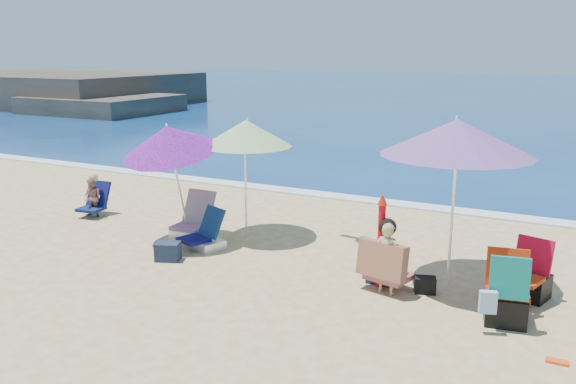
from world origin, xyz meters
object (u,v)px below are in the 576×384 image
at_px(umbrella_striped, 246,133).
at_px(camp_chair_left, 529,281).
at_px(umbrella_turquoise, 457,137).
at_px(chair_navy, 206,238).
at_px(camp_chair_right, 506,298).
at_px(umbrella_blue, 169,140).
at_px(chair_rainbow, 193,226).
at_px(person_center, 386,258).
at_px(furled_umbrella, 381,236).
at_px(person_left, 93,197).

relative_size(umbrella_striped, camp_chair_left, 2.55).
height_order(umbrella_turquoise, camp_chair_left, umbrella_turquoise).
bearing_deg(umbrella_striped, chair_navy, -106.11).
bearing_deg(camp_chair_right, umbrella_blue, 173.37).
height_order(chair_rainbow, camp_chair_left, camp_chair_left).
height_order(umbrella_striped, person_center, umbrella_striped).
height_order(umbrella_turquoise, chair_rainbow, umbrella_turquoise).
xyz_separation_m(umbrella_turquoise, person_center, (-0.70, -0.75, -1.62)).
relative_size(umbrella_striped, umbrella_blue, 0.96).
height_order(umbrella_turquoise, umbrella_blue, umbrella_turquoise).
distance_m(umbrella_blue, chair_navy, 1.78).
bearing_deg(furled_umbrella, camp_chair_right, -13.66).
xyz_separation_m(chair_rainbow, camp_chair_right, (5.46, -1.05, 0.12)).
xyz_separation_m(camp_chair_left, camp_chair_right, (-0.19, -0.94, 0.08)).
height_order(umbrella_turquoise, furled_umbrella, umbrella_turquoise).
height_order(person_center, person_left, person_center).
bearing_deg(chair_rainbow, chair_navy, -34.92).
relative_size(umbrella_turquoise, camp_chair_right, 2.75).
relative_size(chair_navy, person_left, 0.91).
distance_m(chair_navy, chair_rainbow, 0.68).
relative_size(chair_navy, camp_chair_right, 0.85).
distance_m(umbrella_turquoise, furled_umbrella, 1.71).
bearing_deg(umbrella_turquoise, camp_chair_right, -47.81).
height_order(umbrella_turquoise, camp_chair_right, umbrella_turquoise).
relative_size(camp_chair_right, person_center, 0.91).
distance_m(umbrella_turquoise, umbrella_striped, 3.78).
relative_size(furled_umbrella, camp_chair_left, 1.61).
bearing_deg(umbrella_blue, umbrella_striped, 44.55).
relative_size(umbrella_striped, chair_navy, 2.70).
bearing_deg(person_left, camp_chair_left, -2.24).
bearing_deg(umbrella_turquoise, person_center, -132.93).
bearing_deg(person_left, furled_umbrella, -7.52).
bearing_deg(umbrella_blue, furled_umbrella, -3.36).
distance_m(chair_rainbow, camp_chair_right, 5.57).
bearing_deg(umbrella_blue, person_center, -5.66).
bearing_deg(umbrella_turquoise, person_left, 177.98).
relative_size(chair_navy, camp_chair_left, 0.94).
distance_m(umbrella_striped, camp_chair_left, 5.13).
xyz_separation_m(furled_umbrella, camp_chair_left, (1.93, 0.51, -0.49)).
distance_m(umbrella_turquoise, person_center, 1.92).
height_order(chair_rainbow, camp_chair_right, camp_chair_right).
xyz_separation_m(furled_umbrella, chair_navy, (-3.16, 0.24, -0.56)).
relative_size(umbrella_striped, camp_chair_right, 2.31).
height_order(chair_rainbow, person_center, person_center).
bearing_deg(umbrella_blue, umbrella_turquoise, 4.36).
relative_size(umbrella_blue, chair_navy, 2.80).
xyz_separation_m(chair_rainbow, camp_chair_left, (5.65, -0.12, 0.04)).
bearing_deg(umbrella_blue, chair_rainbow, 71.89).
relative_size(furled_umbrella, person_left, 1.56).
bearing_deg(chair_rainbow, umbrella_striped, 33.20).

